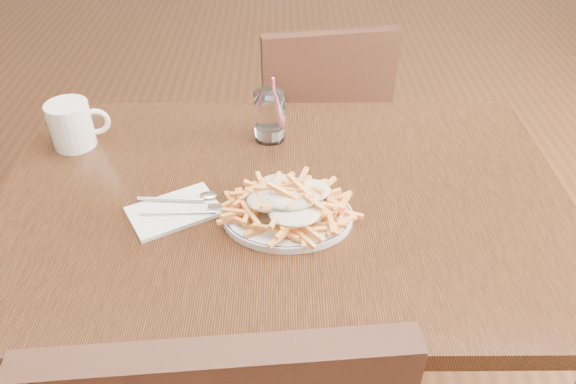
{
  "coord_description": "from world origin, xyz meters",
  "views": [
    {
      "loc": [
        0.0,
        -0.92,
        1.48
      ],
      "look_at": [
        0.01,
        -0.08,
        0.82
      ],
      "focal_mm": 35.0,
      "sensor_mm": 36.0,
      "label": 1
    }
  ],
  "objects_px": {
    "chair_far": "(320,129)",
    "water_glass": "(270,119)",
    "loaded_fries": "(288,199)",
    "fries_plate": "(288,216)",
    "coffee_mug": "(72,125)",
    "table": "(283,224)"
  },
  "relations": [
    {
      "from": "table",
      "to": "fries_plate",
      "type": "relative_size",
      "value": 4.63
    },
    {
      "from": "water_glass",
      "to": "coffee_mug",
      "type": "height_order",
      "value": "water_glass"
    },
    {
      "from": "loaded_fries",
      "to": "water_glass",
      "type": "xyz_separation_m",
      "value": [
        -0.04,
        0.3,
        -0.0
      ]
    },
    {
      "from": "fries_plate",
      "to": "loaded_fries",
      "type": "relative_size",
      "value": 1.01
    },
    {
      "from": "table",
      "to": "fries_plate",
      "type": "height_order",
      "value": "fries_plate"
    },
    {
      "from": "loaded_fries",
      "to": "coffee_mug",
      "type": "bearing_deg",
      "value": 150.82
    },
    {
      "from": "table",
      "to": "fries_plate",
      "type": "distance_m",
      "value": 0.12
    },
    {
      "from": "water_glass",
      "to": "coffee_mug",
      "type": "xyz_separation_m",
      "value": [
        -0.46,
        -0.03,
        0.0
      ]
    },
    {
      "from": "table",
      "to": "chair_far",
      "type": "relative_size",
      "value": 1.38
    },
    {
      "from": "loaded_fries",
      "to": "water_glass",
      "type": "height_order",
      "value": "water_glass"
    },
    {
      "from": "fries_plate",
      "to": "coffee_mug",
      "type": "height_order",
      "value": "coffee_mug"
    },
    {
      "from": "chair_far",
      "to": "fries_plate",
      "type": "xyz_separation_m",
      "value": [
        -0.11,
        -0.77,
        0.27
      ]
    },
    {
      "from": "loaded_fries",
      "to": "coffee_mug",
      "type": "xyz_separation_m",
      "value": [
        -0.5,
        0.28,
        0.0
      ]
    },
    {
      "from": "table",
      "to": "chair_far",
      "type": "height_order",
      "value": "chair_far"
    },
    {
      "from": "coffee_mug",
      "to": "chair_far",
      "type": "bearing_deg",
      "value": 38.74
    },
    {
      "from": "chair_far",
      "to": "loaded_fries",
      "type": "height_order",
      "value": "chair_far"
    },
    {
      "from": "table",
      "to": "chair_far",
      "type": "bearing_deg",
      "value": 80.04
    },
    {
      "from": "table",
      "to": "loaded_fries",
      "type": "bearing_deg",
      "value": -82.55
    },
    {
      "from": "table",
      "to": "fries_plate",
      "type": "xyz_separation_m",
      "value": [
        0.01,
        -0.08,
        0.09
      ]
    },
    {
      "from": "chair_far",
      "to": "water_glass",
      "type": "relative_size",
      "value": 5.33
    },
    {
      "from": "loaded_fries",
      "to": "water_glass",
      "type": "relative_size",
      "value": 1.58
    },
    {
      "from": "water_glass",
      "to": "loaded_fries",
      "type": "bearing_deg",
      "value": -82.3
    }
  ]
}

